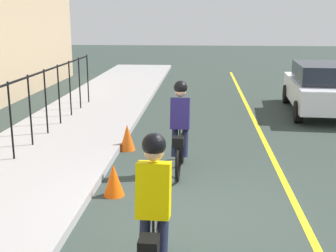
{
  "coord_description": "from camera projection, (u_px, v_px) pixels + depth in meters",
  "views": [
    {
      "loc": [
        -6.41,
        -0.02,
        3.02
      ],
      "look_at": [
        1.65,
        0.59,
        1.0
      ],
      "focal_mm": 47.5,
      "sensor_mm": 36.0,
      "label": 1
    }
  ],
  "objects": [
    {
      "name": "traffic_cone_far",
      "position": [
        127.0,
        137.0,
        10.17
      ],
      "size": [
        0.36,
        0.36,
        0.61
      ],
      "primitive_type": "cone",
      "color": "#E95B13",
      "rests_on": "ground"
    },
    {
      "name": "ground_plane",
      "position": [
        198.0,
        214.0,
        6.94
      ],
      "size": [
        80.0,
        80.0,
        0.0
      ],
      "primitive_type": "plane",
      "color": "#2D3833"
    },
    {
      "name": "patrol_sedan",
      "position": [
        321.0,
        87.0,
        13.94
      ],
      "size": [
        4.51,
        2.16,
        1.58
      ],
      "rotation": [
        0.0,
        0.0,
        -0.07
      ],
      "color": "white",
      "rests_on": "ground"
    },
    {
      "name": "cyclist_follow",
      "position": [
        154.0,
        214.0,
        4.84
      ],
      "size": [
        1.71,
        0.37,
        1.83
      ],
      "rotation": [
        0.0,
        0.0,
        -0.03
      ],
      "color": "black",
      "rests_on": "ground"
    },
    {
      "name": "traffic_cone_near",
      "position": [
        114.0,
        180.0,
        7.6
      ],
      "size": [
        0.36,
        0.36,
        0.56
      ],
      "primitive_type": "cone",
      "color": "#FB5509",
      "rests_on": "ground"
    },
    {
      "name": "cyclist_lead",
      "position": [
        180.0,
        128.0,
        8.54
      ],
      "size": [
        1.71,
        0.37,
        1.83
      ],
      "rotation": [
        0.0,
        0.0,
        -0.03
      ],
      "color": "black",
      "rests_on": "ground"
    },
    {
      "name": "lane_line_centre",
      "position": [
        302.0,
        217.0,
        6.82
      ],
      "size": [
        36.0,
        0.12,
        0.01
      ],
      "primitive_type": "cube",
      "color": "yellow",
      "rests_on": "ground"
    }
  ]
}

